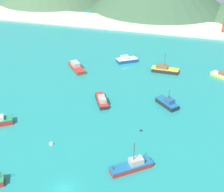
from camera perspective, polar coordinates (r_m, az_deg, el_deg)
The scene contains 10 objects.
ground at distance 82.78m, azimuth -0.21°, elevation -2.78°, with size 260.00×280.00×0.50m.
fishing_boat_0 at distance 106.66m, azimuth -6.66°, elevation 5.39°, with size 8.78×9.29×2.47m.
fishing_boat_5 at distance 85.41m, azimuth 10.28°, elevation -1.28°, with size 7.17×6.86×5.01m.
fishing_boat_6 at distance 85.53m, azimuth -1.93°, elevation -0.79°, with size 6.29×8.60×2.32m.
fishing_boat_7 at distance 105.49m, azimuth 9.74°, elevation 4.92°, with size 9.07×3.25×6.75m.
fishing_boat_10 at distance 63.89m, azimuth 3.74°, elevation -12.83°, with size 8.56×7.67×6.54m.
fishing_boat_11 at distance 112.22m, azimuth 2.73°, elevation 6.78°, with size 7.94×6.92×2.73m.
buoy_0 at distance 74.91m, azimuth 5.42°, elevation -6.43°, with size 0.61×0.61×0.61m.
buoy_1 at distance 71.69m, azimuth -11.24°, elevation -8.73°, with size 1.00×1.00×1.00m.
beach_strip at distance 155.68m, azimuth 8.84°, elevation 12.80°, with size 247.00×23.94×1.20m, color beige.
Camera 1 is at (20.78, -37.12, 43.52)m, focal length 49.08 mm.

